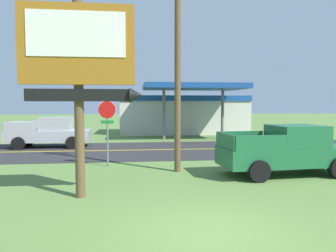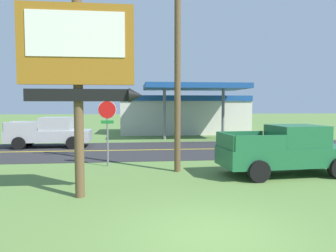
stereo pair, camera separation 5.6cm
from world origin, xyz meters
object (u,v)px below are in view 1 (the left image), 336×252
(gas_station, at_px, (182,113))
(pickup_green_parked_on_lawn, at_px, (287,150))
(stop_sign, at_px, (107,121))
(utility_pole, at_px, (178,46))
(pickup_silver_on_road, at_px, (50,133))
(motel_sign, at_px, (80,62))

(gas_station, distance_m, pickup_green_parked_on_lawn, 19.37)
(stop_sign, height_order, utility_pole, utility_pole)
(gas_station, height_order, pickup_green_parked_on_lawn, gas_station)
(gas_station, height_order, pickup_silver_on_road, gas_station)
(stop_sign, xyz_separation_m, pickup_silver_on_road, (-4.14, 6.99, -1.06))
(motel_sign, xyz_separation_m, gas_station, (6.49, 21.74, -2.06))
(motel_sign, distance_m, utility_pole, 5.02)
(motel_sign, bearing_deg, pickup_silver_on_road, 107.26)
(gas_station, bearing_deg, stop_sign, -109.97)
(stop_sign, distance_m, gas_station, 17.81)
(stop_sign, distance_m, utility_pole, 4.54)
(motel_sign, height_order, utility_pole, utility_pole)
(motel_sign, bearing_deg, pickup_green_parked_on_lawn, 17.74)
(gas_station, bearing_deg, pickup_green_parked_on_lawn, -86.75)
(motel_sign, height_order, gas_station, motel_sign)
(utility_pole, distance_m, pickup_silver_on_road, 11.80)
(motel_sign, height_order, stop_sign, motel_sign)
(pickup_green_parked_on_lawn, relative_size, pickup_silver_on_road, 1.02)
(stop_sign, distance_m, pickup_green_parked_on_lawn, 7.70)
(pickup_green_parked_on_lawn, bearing_deg, utility_pole, 165.20)
(motel_sign, distance_m, gas_station, 22.78)
(utility_pole, bearing_deg, pickup_silver_on_road, 130.03)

